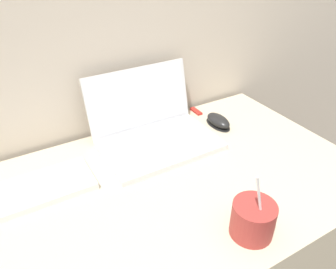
{
  "coord_description": "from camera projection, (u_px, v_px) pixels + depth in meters",
  "views": [
    {
      "loc": [
        -0.36,
        -0.27,
        1.36
      ],
      "look_at": [
        0.06,
        0.46,
        0.83
      ],
      "focal_mm": 35.0,
      "sensor_mm": 36.0,
      "label": 1
    }
  ],
  "objects": [
    {
      "name": "computer_mouse",
      "position": [
        218.0,
        121.0,
        1.19
      ],
      "size": [
        0.06,
        0.12,
        0.04
      ],
      "color": "black",
      "rests_on": "desk"
    },
    {
      "name": "external_keyboard",
      "position": [
        17.0,
        196.0,
        0.87
      ],
      "size": [
        0.4,
        0.14,
        0.02
      ],
      "color": "silver",
      "rests_on": "desk"
    },
    {
      "name": "usb_stick",
      "position": [
        196.0,
        111.0,
        1.28
      ],
      "size": [
        0.02,
        0.06,
        0.01
      ],
      "color": "#B2261E",
      "rests_on": "desk"
    },
    {
      "name": "desk",
      "position": [
        169.0,
        265.0,
        1.13
      ],
      "size": [
        1.15,
        0.69,
        0.75
      ],
      "color": "beige",
      "rests_on": "ground_plane"
    },
    {
      "name": "drink_cup",
      "position": [
        253.0,
        219.0,
        0.75
      ],
      "size": [
        0.1,
        0.1,
        0.18
      ],
      "color": "#9E332D",
      "rests_on": "desk"
    },
    {
      "name": "laptop",
      "position": [
        153.0,
        129.0,
        1.08
      ],
      "size": [
        0.37,
        0.29,
        0.22
      ],
      "color": "silver",
      "rests_on": "desk"
    }
  ]
}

